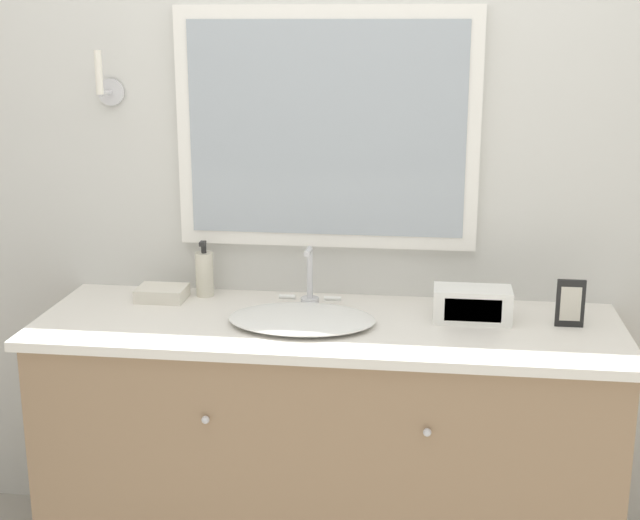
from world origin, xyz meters
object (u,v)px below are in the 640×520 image
Objects in this scene: sink_basin at (302,317)px; picture_frame at (570,303)px; appliance_box at (472,305)px; soap_bottle at (205,273)px.

sink_basin reaches higher than picture_frame.
sink_basin is 0.53m from appliance_box.
soap_bottle is at bearing 146.47° from sink_basin.
picture_frame is (0.82, 0.08, 0.06)m from sink_basin.
appliance_box is at bearing -9.72° from soap_bottle.
soap_bottle is at bearing 171.82° from picture_frame.
appliance_box is at bearing 10.09° from sink_basin.
soap_bottle is at bearing 170.28° from appliance_box.
sink_basin reaches higher than soap_bottle.
picture_frame is (1.19, -0.17, -0.00)m from soap_bottle.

